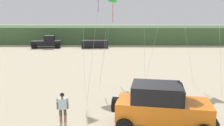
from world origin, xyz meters
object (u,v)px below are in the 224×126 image
at_px(jeep, 162,106).
at_px(kite_purple_stunt, 115,0).
at_px(distant_pickup, 47,42).
at_px(distant_sedan, 95,44).
at_px(person_watching, 63,107).

relative_size(jeep, kite_purple_stunt, 0.68).
bearing_deg(distant_pickup, kite_purple_stunt, -56.69).
distance_m(jeep, distant_sedan, 28.89).
bearing_deg(jeep, kite_purple_stunt, 101.94).
relative_size(distant_pickup, kite_purple_stunt, 0.65).
xyz_separation_m(distant_sedan, kite_purple_stunt, (3.38, -17.02, 6.06)).
xyz_separation_m(jeep, kite_purple_stunt, (-2.38, 11.28, 5.46)).
distance_m(jeep, distant_pickup, 31.27).
distance_m(distant_pickup, distant_sedan, 7.75).
bearing_deg(jeep, distant_sedan, 101.51).
xyz_separation_m(jeep, person_watching, (-4.89, 0.47, -0.26)).
distance_m(jeep, person_watching, 4.92).
height_order(jeep, kite_purple_stunt, kite_purple_stunt).
xyz_separation_m(distant_pickup, distant_sedan, (7.74, 0.10, -0.34)).
height_order(person_watching, kite_purple_stunt, kite_purple_stunt).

